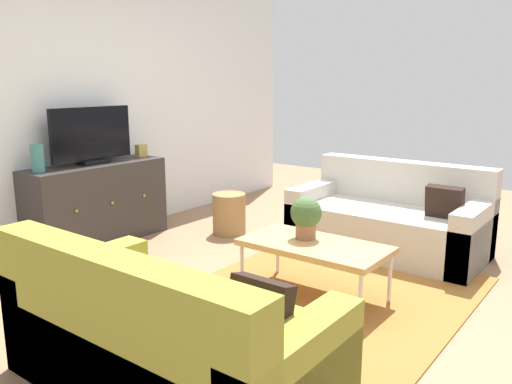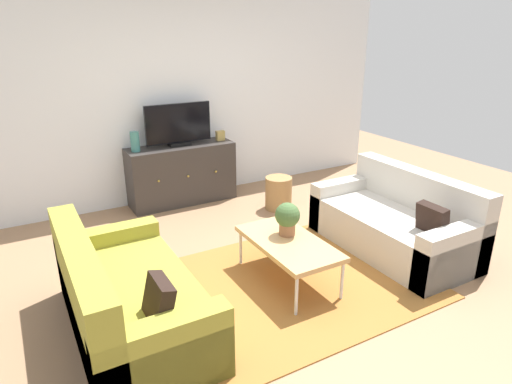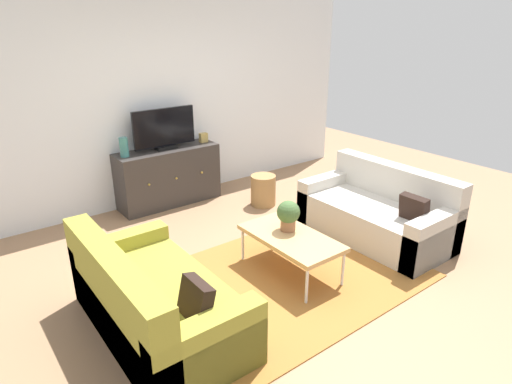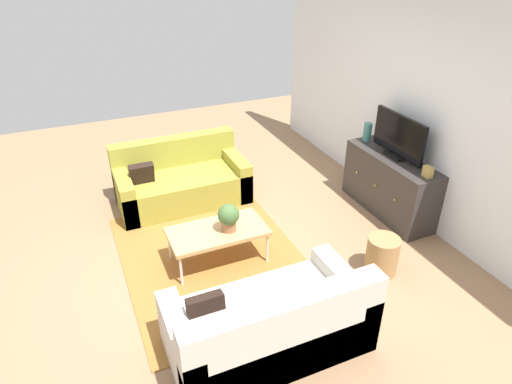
{
  "view_description": "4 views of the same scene",
  "coord_description": "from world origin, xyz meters",
  "px_view_note": "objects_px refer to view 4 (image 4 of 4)",
  "views": [
    {
      "loc": [
        -3.03,
        -1.9,
        1.56
      ],
      "look_at": [
        0.0,
        0.38,
        0.74
      ],
      "focal_mm": 36.45,
      "sensor_mm": 36.0,
      "label": 1
    },
    {
      "loc": [
        -1.97,
        -3.09,
        2.23
      ],
      "look_at": [
        0.0,
        0.38,
        0.74
      ],
      "focal_mm": 31.4,
      "sensor_mm": 36.0,
      "label": 2
    },
    {
      "loc": [
        -2.53,
        -2.91,
        2.38
      ],
      "look_at": [
        0.0,
        0.38,
        0.74
      ],
      "focal_mm": 30.72,
      "sensor_mm": 36.0,
      "label": 3
    },
    {
      "loc": [
        3.85,
        -1.3,
        3.12
      ],
      "look_at": [
        0.0,
        0.38,
        0.74
      ],
      "focal_mm": 31.38,
      "sensor_mm": 36.0,
      "label": 4
    }
  ],
  "objects_px": {
    "wicker_basket": "(382,255)",
    "couch_left_side": "(180,181)",
    "flat_screen_tv": "(399,137)",
    "glass_vase": "(367,132)",
    "mantel_clock": "(428,172)",
    "couch_right_side": "(271,329)",
    "tv_console": "(389,185)",
    "potted_plant": "(229,217)",
    "coffee_table": "(217,232)"
  },
  "relations": [
    {
      "from": "potted_plant",
      "to": "tv_console",
      "type": "distance_m",
      "value": 2.27
    },
    {
      "from": "couch_left_side",
      "to": "wicker_basket",
      "type": "relative_size",
      "value": 4.02
    },
    {
      "from": "tv_console",
      "to": "glass_vase",
      "type": "relative_size",
      "value": 5.64
    },
    {
      "from": "flat_screen_tv",
      "to": "mantel_clock",
      "type": "xyz_separation_m",
      "value": [
        0.57,
        -0.02,
        -0.2
      ]
    },
    {
      "from": "mantel_clock",
      "to": "wicker_basket",
      "type": "height_order",
      "value": "mantel_clock"
    },
    {
      "from": "couch_right_side",
      "to": "potted_plant",
      "type": "xyz_separation_m",
      "value": [
        -1.31,
        0.12,
        0.31
      ]
    },
    {
      "from": "couch_right_side",
      "to": "flat_screen_tv",
      "type": "relative_size",
      "value": 1.97
    },
    {
      "from": "couch_left_side",
      "to": "tv_console",
      "type": "bearing_deg",
      "value": 59.83
    },
    {
      "from": "flat_screen_tv",
      "to": "wicker_basket",
      "type": "xyz_separation_m",
      "value": [
        0.98,
        -0.86,
        -0.83
      ]
    },
    {
      "from": "tv_console",
      "to": "couch_left_side",
      "type": "bearing_deg",
      "value": -120.17
    },
    {
      "from": "coffee_table",
      "to": "glass_vase",
      "type": "height_order",
      "value": "glass_vase"
    },
    {
      "from": "coffee_table",
      "to": "tv_console",
      "type": "xyz_separation_m",
      "value": [
        -0.12,
        2.36,
        0.0
      ]
    },
    {
      "from": "couch_right_side",
      "to": "flat_screen_tv",
      "type": "height_order",
      "value": "flat_screen_tv"
    },
    {
      "from": "couch_right_side",
      "to": "couch_left_side",
      "type": "bearing_deg",
      "value": 180.0
    },
    {
      "from": "couch_right_side",
      "to": "mantel_clock",
      "type": "height_order",
      "value": "mantel_clock"
    },
    {
      "from": "tv_console",
      "to": "potted_plant",
      "type": "bearing_deg",
      "value": -85.52
    },
    {
      "from": "couch_left_side",
      "to": "tv_console",
      "type": "distance_m",
      "value": 2.75
    },
    {
      "from": "couch_left_side",
      "to": "flat_screen_tv",
      "type": "bearing_deg",
      "value": 60.04
    },
    {
      "from": "mantel_clock",
      "to": "glass_vase",
      "type": "bearing_deg",
      "value": 180.0
    },
    {
      "from": "flat_screen_tv",
      "to": "mantel_clock",
      "type": "distance_m",
      "value": 0.61
    },
    {
      "from": "glass_vase",
      "to": "potted_plant",
      "type": "bearing_deg",
      "value": -71.6
    },
    {
      "from": "potted_plant",
      "to": "tv_console",
      "type": "bearing_deg",
      "value": 94.48
    },
    {
      "from": "flat_screen_tv",
      "to": "glass_vase",
      "type": "xyz_separation_m",
      "value": [
        -0.57,
        -0.02,
        -0.14
      ]
    },
    {
      "from": "couch_left_side",
      "to": "mantel_clock",
      "type": "distance_m",
      "value": 3.13
    },
    {
      "from": "wicker_basket",
      "to": "couch_left_side",
      "type": "bearing_deg",
      "value": -146.95
    },
    {
      "from": "potted_plant",
      "to": "tv_console",
      "type": "height_order",
      "value": "tv_console"
    },
    {
      "from": "mantel_clock",
      "to": "wicker_basket",
      "type": "bearing_deg",
      "value": -63.93
    },
    {
      "from": "wicker_basket",
      "to": "couch_right_side",
      "type": "bearing_deg",
      "value": -71.72
    },
    {
      "from": "flat_screen_tv",
      "to": "wicker_basket",
      "type": "height_order",
      "value": "flat_screen_tv"
    },
    {
      "from": "flat_screen_tv",
      "to": "potted_plant",
      "type": "bearing_deg",
      "value": -85.56
    },
    {
      "from": "couch_right_side",
      "to": "coffee_table",
      "type": "bearing_deg",
      "value": 179.59
    },
    {
      "from": "glass_vase",
      "to": "mantel_clock",
      "type": "distance_m",
      "value": 1.15
    },
    {
      "from": "flat_screen_tv",
      "to": "glass_vase",
      "type": "distance_m",
      "value": 0.59
    },
    {
      "from": "coffee_table",
      "to": "wicker_basket",
      "type": "xyz_separation_m",
      "value": [
        0.86,
        1.53,
        -0.17
      ]
    },
    {
      "from": "potted_plant",
      "to": "glass_vase",
      "type": "bearing_deg",
      "value": 108.4
    },
    {
      "from": "couch_right_side",
      "to": "tv_console",
      "type": "height_order",
      "value": "couch_right_side"
    },
    {
      "from": "couch_left_side",
      "to": "couch_right_side",
      "type": "distance_m",
      "value": 2.87
    },
    {
      "from": "mantel_clock",
      "to": "flat_screen_tv",
      "type": "bearing_deg",
      "value": 178.0
    },
    {
      "from": "couch_left_side",
      "to": "couch_right_side",
      "type": "bearing_deg",
      "value": 0.0
    },
    {
      "from": "couch_left_side",
      "to": "couch_right_side",
      "type": "xyz_separation_m",
      "value": [
        2.87,
        0.0,
        0.0
      ]
    },
    {
      "from": "coffee_table",
      "to": "mantel_clock",
      "type": "distance_m",
      "value": 2.45
    },
    {
      "from": "couch_right_side",
      "to": "potted_plant",
      "type": "height_order",
      "value": "couch_right_side"
    },
    {
      "from": "flat_screen_tv",
      "to": "couch_right_side",
      "type": "bearing_deg",
      "value": -58.1
    },
    {
      "from": "couch_right_side",
      "to": "mantel_clock",
      "type": "distance_m",
      "value": 2.61
    },
    {
      "from": "tv_console",
      "to": "wicker_basket",
      "type": "height_order",
      "value": "tv_console"
    },
    {
      "from": "flat_screen_tv",
      "to": "glass_vase",
      "type": "relative_size",
      "value": 3.49
    },
    {
      "from": "coffee_table",
      "to": "potted_plant",
      "type": "height_order",
      "value": "potted_plant"
    },
    {
      "from": "couch_left_side",
      "to": "glass_vase",
      "type": "distance_m",
      "value": 2.58
    },
    {
      "from": "potted_plant",
      "to": "flat_screen_tv",
      "type": "relative_size",
      "value": 0.36
    },
    {
      "from": "flat_screen_tv",
      "to": "wicker_basket",
      "type": "distance_m",
      "value": 1.54
    }
  ]
}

